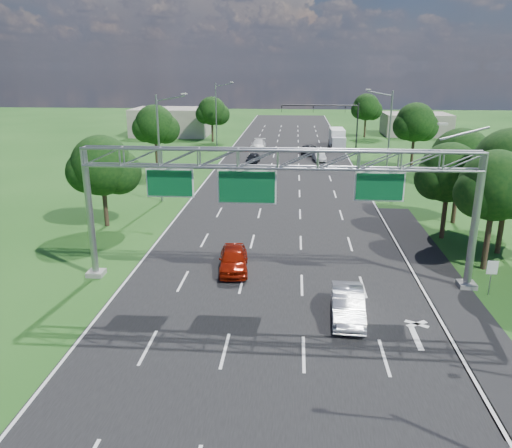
# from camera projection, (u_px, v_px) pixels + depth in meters

# --- Properties ---
(ground) EXTENTS (220.00, 220.00, 0.00)m
(ground) POSITION_uv_depth(u_px,v_px,m) (281.00, 204.00, 47.44)
(ground) COLOR #194715
(ground) RESTS_ON ground
(road) EXTENTS (18.00, 180.00, 0.02)m
(road) POSITION_uv_depth(u_px,v_px,m) (281.00, 204.00, 47.44)
(road) COLOR black
(road) RESTS_ON ground
(road_flare) EXTENTS (3.00, 30.00, 0.02)m
(road_flare) POSITION_uv_depth(u_px,v_px,m) (435.00, 273.00, 31.48)
(road_flare) COLOR black
(road_flare) RESTS_ON ground
(sign_gantry) EXTENTS (23.50, 1.00, 9.56)m
(sign_gantry) POSITION_uv_depth(u_px,v_px,m) (279.00, 169.00, 28.22)
(sign_gantry) COLOR gray
(sign_gantry) RESTS_ON ground
(regulatory_sign) EXTENTS (0.60, 0.08, 2.10)m
(regulatory_sign) POSITION_uv_depth(u_px,v_px,m) (492.00, 271.00, 27.99)
(regulatory_sign) COLOR gray
(regulatory_sign) RESTS_ON ground
(traffic_signal) EXTENTS (12.21, 0.24, 7.00)m
(traffic_signal) POSITION_uv_depth(u_px,v_px,m) (335.00, 115.00, 78.60)
(traffic_signal) COLOR black
(traffic_signal) RESTS_ON ground
(streetlight_l_near) EXTENTS (2.97, 0.22, 10.16)m
(streetlight_l_near) POSITION_uv_depth(u_px,v_px,m) (161.00, 144.00, 46.58)
(streetlight_l_near) COLOR gray
(streetlight_l_near) RESTS_ON ground
(streetlight_l_far) EXTENTS (2.97, 0.22, 10.16)m
(streetlight_l_far) POSITION_uv_depth(u_px,v_px,m) (217.00, 111.00, 79.85)
(streetlight_l_far) COLOR gray
(streetlight_l_far) RESTS_ON ground
(streetlight_r_mid) EXTENTS (2.97, 0.22, 10.16)m
(streetlight_r_mid) POSITION_uv_depth(u_px,v_px,m) (388.00, 132.00, 54.43)
(streetlight_r_mid) COLOR gray
(streetlight_r_mid) RESTS_ON ground
(tree_cluster_right) EXTENTS (9.91, 14.60, 8.68)m
(tree_cluster_right) POSITION_uv_depth(u_px,v_px,m) (491.00, 175.00, 34.47)
(tree_cluster_right) COLOR #2D2116
(tree_cluster_right) RESTS_ON ground
(tree_verge_la) EXTENTS (5.76, 4.80, 7.40)m
(tree_verge_la) POSITION_uv_depth(u_px,v_px,m) (103.00, 168.00, 39.46)
(tree_verge_la) COLOR #2D2116
(tree_verge_la) RESTS_ON ground
(tree_verge_lb) EXTENTS (5.76, 4.80, 8.06)m
(tree_verge_lb) POSITION_uv_depth(u_px,v_px,m) (156.00, 126.00, 61.27)
(tree_verge_lb) COLOR #2D2116
(tree_verge_lb) RESTS_ON ground
(tree_verge_lc) EXTENTS (5.76, 4.80, 7.62)m
(tree_verge_lc) POSITION_uv_depth(u_px,v_px,m) (212.00, 112.00, 84.94)
(tree_verge_lc) COLOR #2D2116
(tree_verge_lc) RESTS_ON ground
(tree_verge_rd) EXTENTS (5.76, 4.80, 8.28)m
(tree_verge_rd) POSITION_uv_depth(u_px,v_px,m) (416.00, 124.00, 61.70)
(tree_verge_rd) COLOR #2D2116
(tree_verge_rd) RESTS_ON ground
(tree_verge_re) EXTENTS (5.76, 4.80, 7.84)m
(tree_verge_re) POSITION_uv_depth(u_px,v_px,m) (367.00, 108.00, 90.50)
(tree_verge_re) COLOR #2D2116
(tree_verge_re) RESTS_ON ground
(building_left) EXTENTS (14.00, 10.00, 5.00)m
(building_left) POSITION_uv_depth(u_px,v_px,m) (172.00, 122.00, 93.92)
(building_left) COLOR gray
(building_left) RESTS_ON ground
(building_right) EXTENTS (12.00, 9.00, 4.00)m
(building_right) POSITION_uv_depth(u_px,v_px,m) (416.00, 124.00, 94.50)
(building_right) COLOR gray
(building_right) RESTS_ON ground
(red_coupe) EXTENTS (2.24, 4.63, 1.52)m
(red_coupe) POSITION_uv_depth(u_px,v_px,m) (233.00, 259.00, 31.68)
(red_coupe) COLOR maroon
(red_coupe) RESTS_ON ground
(silver_sedan) EXTENTS (1.82, 4.66, 1.51)m
(silver_sedan) POSITION_uv_depth(u_px,v_px,m) (348.00, 305.00, 25.66)
(silver_sedan) COLOR silver
(silver_sedan) RESTS_ON ground
(car_queue_a) EXTENTS (2.26, 5.18, 1.48)m
(car_queue_a) POSITION_uv_depth(u_px,v_px,m) (258.00, 145.00, 78.17)
(car_queue_a) COLOR silver
(car_queue_a) RESTS_ON ground
(car_queue_b) EXTENTS (2.48, 4.94, 1.34)m
(car_queue_b) POSITION_uv_depth(u_px,v_px,m) (309.00, 150.00, 73.67)
(car_queue_b) COLOR black
(car_queue_b) RESTS_ON ground
(car_queue_c) EXTENTS (1.85, 3.97, 1.31)m
(car_queue_c) POSITION_uv_depth(u_px,v_px,m) (253.00, 158.00, 67.14)
(car_queue_c) COLOR black
(car_queue_c) RESTS_ON ground
(car_queue_d) EXTENTS (1.88, 4.12, 1.31)m
(car_queue_d) POSITION_uv_depth(u_px,v_px,m) (319.00, 156.00, 68.78)
(car_queue_d) COLOR silver
(car_queue_d) RESTS_ON ground
(box_truck) EXTENTS (2.32, 7.58, 2.87)m
(box_truck) POSITION_uv_depth(u_px,v_px,m) (337.00, 139.00, 80.22)
(box_truck) COLOR white
(box_truck) RESTS_ON ground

